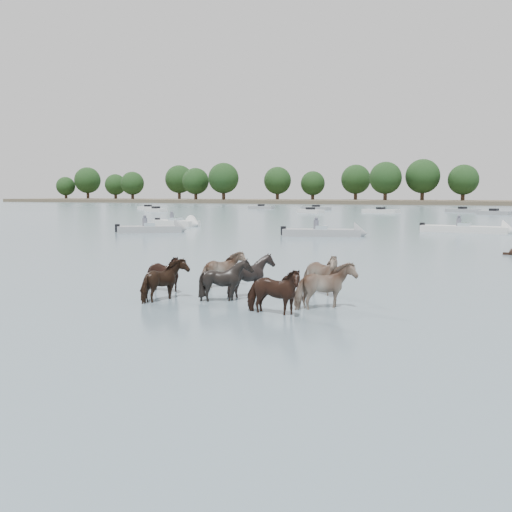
% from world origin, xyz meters
% --- Properties ---
extents(ground, '(400.00, 400.00, 0.00)m').
position_xyz_m(ground, '(0.00, 0.00, 0.00)').
color(ground, slate).
rests_on(ground, ground).
extents(shoreline, '(160.00, 30.00, 1.00)m').
position_xyz_m(shoreline, '(-70.00, 150.00, 0.50)').
color(shoreline, '#4C4233').
rests_on(shoreline, ground).
extents(pony_herd, '(6.81, 4.28, 1.35)m').
position_xyz_m(pony_herd, '(2.38, 1.05, 0.52)').
color(pony_herd, black).
rests_on(pony_herd, ground).
extents(motorboat_a, '(5.13, 4.28, 1.92)m').
position_xyz_m(motorboat_a, '(-15.21, 23.86, 0.23)').
color(motorboat_a, gray).
rests_on(motorboat_a, ground).
extents(motorboat_b, '(5.97, 3.01, 1.92)m').
position_xyz_m(motorboat_b, '(-2.05, 25.17, 0.22)').
color(motorboat_b, gray).
rests_on(motorboat_b, ground).
extents(motorboat_c, '(6.96, 2.37, 1.92)m').
position_xyz_m(motorboat_c, '(6.73, 32.86, 0.22)').
color(motorboat_c, silver).
rests_on(motorboat_c, ground).
extents(motorboat_f, '(5.33, 2.62, 1.92)m').
position_xyz_m(motorboat_f, '(-18.08, 31.92, 0.23)').
color(motorboat_f, silver).
rests_on(motorboat_f, ground).
extents(distant_flotilla, '(106.50, 27.59, 0.93)m').
position_xyz_m(distant_flotilla, '(0.81, 77.17, 0.26)').
color(distant_flotilla, silver).
rests_on(distant_flotilla, ground).
extents(treeline, '(144.34, 23.33, 12.20)m').
position_xyz_m(treeline, '(-67.22, 151.39, 6.87)').
color(treeline, '#382619').
rests_on(treeline, ground).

